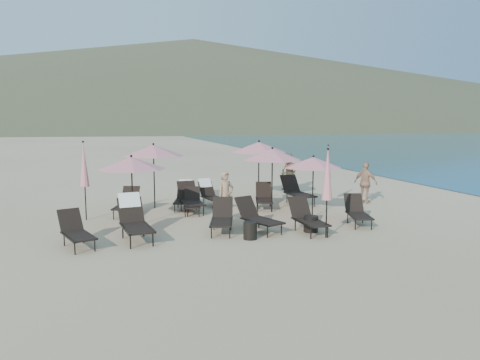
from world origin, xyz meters
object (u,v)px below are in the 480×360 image
object	(u,v)px
lounger_3	(257,216)
umbrella_closed_1	(328,163)
lounger_12	(190,198)
lounger_5	(357,211)
lounger_10	(264,197)
lounger_1	(134,219)
beachgoer_c	(366,183)
lounger_11	(297,191)
lounger_0	(76,231)
lounger_9	(211,194)
umbrella_closed_0	(327,176)
umbrella_open_1	(272,155)
lounger_8	(184,196)
umbrella_open_3	(153,151)
side_table_0	(250,231)
lounger_7	(192,202)
umbrella_open_0	(131,163)
side_table_1	(311,224)
umbrella_open_2	(313,163)
lounger_4	(307,217)
beachgoer_a	(226,196)
lounger_6	(127,203)
umbrella_open_4	(259,147)
umbrella_closed_2	(84,165)
lounger_2	(222,217)

from	to	relation	value
lounger_3	umbrella_closed_1	world-z (taller)	umbrella_closed_1
lounger_12	lounger_5	bearing A→B (deg)	-38.71
lounger_3	lounger_10	world-z (taller)	lounger_3
lounger_1	beachgoer_c	distance (m)	9.55
lounger_11	umbrella_closed_1	size ratio (longest dim) A/B	0.81
lounger_0	lounger_9	world-z (taller)	lounger_9
lounger_0	umbrella_closed_0	bearing A→B (deg)	-27.25
lounger_11	umbrella_open_1	distance (m)	2.52
lounger_3	umbrella_closed_1	bearing A→B (deg)	20.87
lounger_8	umbrella_closed_0	bearing A→B (deg)	-44.37
umbrella_open_3	side_table_0	world-z (taller)	umbrella_open_3
lounger_7	umbrella_open_0	size ratio (longest dim) A/B	0.71
lounger_5	side_table_1	distance (m)	1.87
lounger_1	lounger_9	size ratio (longest dim) A/B	1.18
lounger_7	umbrella_open_1	world-z (taller)	umbrella_open_1
lounger_10	umbrella_open_1	distance (m)	1.79
lounger_0	lounger_12	xyz separation A→B (m)	(3.73, 3.62, 0.06)
lounger_7	umbrella_open_0	bearing A→B (deg)	-132.39
umbrella_open_2	side_table_1	size ratio (longest dim) A/B	4.46
lounger_12	umbrella_open_0	bearing A→B (deg)	-141.12
lounger_5	lounger_7	xyz separation A→B (m)	(-4.58, 3.32, -0.01)
lounger_4	lounger_12	distance (m)	4.79
side_table_1	beachgoer_a	size ratio (longest dim) A/B	0.29
umbrella_open_2	lounger_8	bearing A→B (deg)	141.93
lounger_4	umbrella_open_1	world-z (taller)	umbrella_open_1
umbrella_closed_1	umbrella_open_0	bearing A→B (deg)	-166.52
lounger_4	lounger_12	size ratio (longest dim) A/B	0.93
lounger_3	lounger_8	xyz separation A→B (m)	(-1.42, 4.12, 0.03)
umbrella_closed_1	side_table_0	bearing A→B (deg)	-137.12
lounger_12	lounger_6	bearing A→B (deg)	176.56
lounger_4	umbrella_open_3	xyz separation A→B (m)	(-3.80, 5.04, 1.69)
umbrella_open_4	umbrella_closed_2	world-z (taller)	umbrella_closed_2
lounger_2	side_table_0	size ratio (longest dim) A/B	3.59
umbrella_open_2	umbrella_closed_0	world-z (taller)	umbrella_closed_0
umbrella_closed_0	umbrella_closed_2	bearing A→B (deg)	145.54
side_table_0	side_table_1	world-z (taller)	side_table_0
beachgoer_a	lounger_8	bearing A→B (deg)	91.54
umbrella_open_2	umbrella_open_4	size ratio (longest dim) A/B	0.86
lounger_3	umbrella_open_2	world-z (taller)	umbrella_open_2
umbrella_open_0	umbrella_open_2	distance (m)	5.83
lounger_7	umbrella_open_3	world-z (taller)	umbrella_open_3
umbrella_closed_0	lounger_3	bearing A→B (deg)	140.43
lounger_7	umbrella_closed_1	size ratio (longest dim) A/B	0.68
lounger_0	lounger_5	xyz separation A→B (m)	(8.33, 0.06, -0.01)
umbrella_open_1	umbrella_open_4	distance (m)	2.22
umbrella_open_0	beachgoer_c	size ratio (longest dim) A/B	1.38
lounger_0	lounger_7	world-z (taller)	lounger_0
lounger_10	lounger_0	bearing A→B (deg)	-133.50
lounger_1	beachgoer_c	bearing A→B (deg)	11.36
lounger_4	umbrella_closed_1	world-z (taller)	umbrella_closed_1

